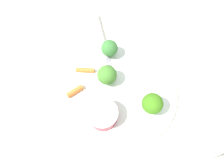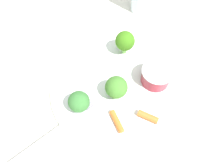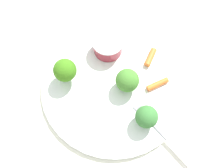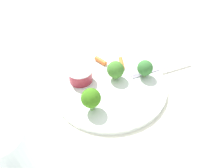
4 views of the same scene
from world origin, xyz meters
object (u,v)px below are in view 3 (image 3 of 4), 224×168
(broccoli_floret_1, at_px, (65,70))
(fork, at_px, (170,141))
(sauce_cup, at_px, (108,45))
(carrot_stick_1, at_px, (150,57))
(plate, at_px, (114,84))
(broccoli_floret_2, at_px, (127,80))
(broccoli_floret_0, at_px, (147,117))
(carrot_stick_0, at_px, (158,84))

(broccoli_floret_1, relative_size, fork, 0.31)
(sauce_cup, relative_size, carrot_stick_1, 1.58)
(plate, height_order, broccoli_floret_2, broccoli_floret_2)
(sauce_cup, xyz_separation_m, broccoli_floret_1, (-0.09, 0.03, 0.02))
(broccoli_floret_2, xyz_separation_m, carrot_stick_1, (0.07, -0.01, -0.02))
(fork, bearing_deg, plate, 74.24)
(plate, relative_size, fork, 1.56)
(plate, bearing_deg, broccoli_floret_1, 116.14)
(plate, relative_size, broccoli_floret_2, 5.62)
(broccoli_floret_0, bearing_deg, carrot_stick_1, 25.19)
(carrot_stick_0, bearing_deg, broccoli_floret_1, 117.83)
(plate, xyz_separation_m, broccoli_floret_2, (0.01, -0.02, 0.03))
(plate, xyz_separation_m, carrot_stick_1, (0.08, -0.03, 0.01))
(carrot_stick_0, bearing_deg, broccoli_floret_0, -168.68)
(broccoli_floret_1, bearing_deg, broccoli_floret_0, -87.39)
(carrot_stick_1, bearing_deg, broccoli_floret_1, 137.49)
(broccoli_floret_0, height_order, carrot_stick_0, broccoli_floret_0)
(broccoli_floret_0, height_order, carrot_stick_1, broccoli_floret_0)
(sauce_cup, bearing_deg, carrot_stick_0, -96.63)
(sauce_cup, bearing_deg, broccoli_floret_1, 162.01)
(broccoli_floret_1, height_order, fork, broccoli_floret_1)
(broccoli_floret_1, height_order, broccoli_floret_2, broccoli_floret_1)
(sauce_cup, xyz_separation_m, carrot_stick_0, (-0.01, -0.12, -0.01))
(carrot_stick_1, bearing_deg, plate, 159.18)
(broccoli_floret_0, relative_size, carrot_stick_0, 1.09)
(carrot_stick_0, relative_size, fork, 0.24)
(sauce_cup, distance_m, fork, 0.21)
(broccoli_floret_1, relative_size, carrot_stick_1, 1.46)
(carrot_stick_0, distance_m, carrot_stick_1, 0.06)
(sauce_cup, xyz_separation_m, broccoli_floret_0, (-0.09, -0.13, 0.01))
(plate, height_order, fork, fork)
(broccoli_floret_0, bearing_deg, broccoli_floret_1, 92.61)
(broccoli_floret_0, relative_size, broccoli_floret_2, 0.95)
(broccoli_floret_1, bearing_deg, broccoli_floret_2, -65.73)
(broccoli_floret_0, distance_m, fork, 0.06)
(plate, relative_size, broccoli_floret_1, 4.99)
(broccoli_floret_2, bearing_deg, broccoli_floret_1, 114.27)
(broccoli_floret_2, bearing_deg, fork, -111.63)
(broccoli_floret_2, bearing_deg, carrot_stick_0, -55.24)
(carrot_stick_0, bearing_deg, fork, -138.78)
(plate, height_order, carrot_stick_1, carrot_stick_1)
(sauce_cup, height_order, broccoli_floret_2, broccoli_floret_2)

